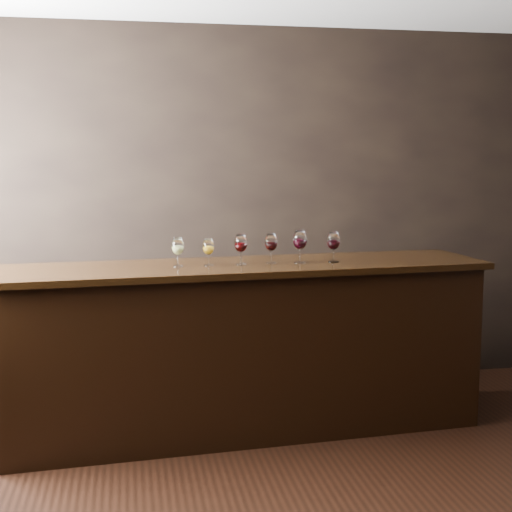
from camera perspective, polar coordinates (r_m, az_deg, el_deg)
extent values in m
cube|color=black|center=(5.56, -2.04, 3.70)|extent=(5.00, 0.02, 2.80)
cube|color=black|center=(4.73, -0.93, -7.61)|extent=(3.12, 0.88, 1.08)
cube|color=black|center=(4.62, -0.94, -0.89)|extent=(3.23, 0.96, 0.04)
cube|color=black|center=(5.45, -9.28, -7.26)|extent=(2.17, 0.40, 0.78)
cylinder|color=white|center=(4.54, -6.25, -0.80)|extent=(0.07, 0.07, 0.00)
cylinder|color=white|center=(4.53, -6.26, -0.35)|extent=(0.01, 0.01, 0.07)
ellipsoid|color=white|center=(4.52, -6.27, 0.77)|extent=(0.08, 0.08, 0.11)
cylinder|color=white|center=(4.51, -6.28, 1.39)|extent=(0.06, 0.06, 0.01)
ellipsoid|color=#C8CA6D|center=(4.52, -6.27, 0.55)|extent=(0.06, 0.06, 0.05)
cylinder|color=white|center=(4.56, -3.82, -0.73)|extent=(0.06, 0.06, 0.00)
cylinder|color=white|center=(4.56, -3.82, -0.30)|extent=(0.01, 0.01, 0.07)
ellipsoid|color=white|center=(4.55, -3.83, 0.75)|extent=(0.07, 0.07, 0.10)
cylinder|color=white|center=(4.54, -3.84, 1.33)|extent=(0.05, 0.05, 0.01)
ellipsoid|color=orange|center=(4.55, -3.83, 0.54)|extent=(0.06, 0.06, 0.05)
cylinder|color=white|center=(4.59, -1.22, -0.65)|extent=(0.07, 0.07, 0.00)
cylinder|color=white|center=(4.59, -1.22, -0.16)|extent=(0.01, 0.01, 0.07)
ellipsoid|color=white|center=(4.58, -1.22, 1.04)|extent=(0.08, 0.08, 0.12)
cylinder|color=white|center=(4.57, -1.22, 1.70)|extent=(0.06, 0.06, 0.01)
ellipsoid|color=black|center=(4.58, -1.22, 0.79)|extent=(0.07, 0.07, 0.05)
cylinder|color=white|center=(4.66, 1.21, -0.54)|extent=(0.07, 0.07, 0.00)
cylinder|color=white|center=(4.65, 1.21, -0.06)|extent=(0.01, 0.01, 0.07)
ellipsoid|color=white|center=(4.64, 1.22, 1.11)|extent=(0.08, 0.08, 0.12)
cylinder|color=white|center=(4.63, 1.22, 1.75)|extent=(0.06, 0.06, 0.01)
ellipsoid|color=black|center=(4.64, 1.22, 0.87)|extent=(0.07, 0.07, 0.05)
cylinder|color=white|center=(4.67, 3.52, -0.52)|extent=(0.08, 0.08, 0.00)
cylinder|color=white|center=(4.66, 3.53, 0.01)|extent=(0.01, 0.01, 0.08)
ellipsoid|color=white|center=(4.65, 3.54, 1.31)|extent=(0.09, 0.09, 0.13)
cylinder|color=white|center=(4.64, 3.55, 2.02)|extent=(0.07, 0.07, 0.01)
ellipsoid|color=black|center=(4.65, 3.54, 1.04)|extent=(0.07, 0.07, 0.06)
cylinder|color=white|center=(4.73, 6.20, -0.44)|extent=(0.07, 0.07, 0.00)
cylinder|color=white|center=(4.73, 6.20, 0.04)|extent=(0.01, 0.01, 0.08)
ellipsoid|color=white|center=(4.71, 6.22, 1.23)|extent=(0.09, 0.09, 0.12)
cylinder|color=white|center=(4.71, 6.23, 1.89)|extent=(0.06, 0.06, 0.01)
ellipsoid|color=black|center=(4.72, 6.22, 0.99)|extent=(0.07, 0.07, 0.06)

